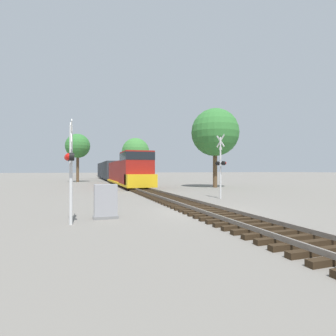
% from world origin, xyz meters
% --- Properties ---
extents(ground_plane, '(400.00, 400.00, 0.00)m').
position_xyz_m(ground_plane, '(0.00, 0.00, 0.00)').
color(ground_plane, slate).
extents(rail_track_bed, '(2.60, 160.00, 0.31)m').
position_xyz_m(rail_track_bed, '(0.00, -0.00, 0.14)').
color(rail_track_bed, black).
rests_on(rail_track_bed, ground).
extents(freight_train, '(3.15, 47.62, 4.16)m').
position_xyz_m(freight_train, '(0.00, 37.11, 1.91)').
color(freight_train, maroon).
rests_on(freight_train, ground).
extents(crossing_signal_near, '(0.40, 1.01, 4.00)m').
position_xyz_m(crossing_signal_near, '(-6.31, -1.16, 2.38)').
color(crossing_signal_near, silver).
rests_on(crossing_signal_near, ground).
extents(crossing_signal_far, '(0.43, 1.01, 4.70)m').
position_xyz_m(crossing_signal_far, '(3.87, 5.14, 2.55)').
color(crossing_signal_far, silver).
rests_on(crossing_signal_far, ground).
extents(relay_cabinet, '(1.06, 0.67, 1.47)m').
position_xyz_m(relay_cabinet, '(-4.90, -0.19, 0.72)').
color(relay_cabinet, slate).
rests_on(relay_cabinet, ground).
extents(tree_far_right, '(5.72, 5.72, 9.51)m').
position_xyz_m(tree_far_right, '(9.45, 16.16, 6.62)').
color(tree_far_right, brown).
rests_on(tree_far_right, ground).
extents(tree_mid_background, '(4.21, 4.21, 8.43)m').
position_xyz_m(tree_mid_background, '(-6.37, 36.55, 6.27)').
color(tree_mid_background, brown).
rests_on(tree_mid_background, ground).
extents(tree_deep_background, '(6.43, 6.43, 9.62)m').
position_xyz_m(tree_deep_background, '(6.40, 48.85, 6.39)').
color(tree_deep_background, brown).
rests_on(tree_deep_background, ground).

